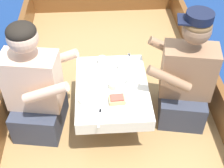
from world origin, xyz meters
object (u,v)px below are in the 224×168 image
coffee_cup_port (102,60)px  tin_can (113,85)px  sandwich (117,99)px  person_port (35,90)px  coffee_cup_starboard (131,81)px  person_starboard (186,79)px

coffee_cup_port → tin_can: (0.07, -0.31, 0.00)m
coffee_cup_port → tin_can: 0.32m
sandwich → person_port: bearing=166.1°
coffee_cup_starboard → tin_can: (-0.14, -0.04, -0.00)m
person_starboard → tin_can: size_ratio=14.55×
coffee_cup_port → sandwich: bearing=-79.4°
person_port → tin_can: 0.59m
sandwich → coffee_cup_starboard: (0.12, 0.19, -0.00)m
person_port → coffee_cup_port: person_port is taller
person_starboard → tin_can: person_starboard is taller
person_starboard → coffee_cup_port: (-0.64, 0.26, 0.01)m
person_port → sandwich: (0.60, -0.15, 0.01)m
coffee_cup_starboard → sandwich: bearing=-121.8°
person_starboard → coffee_cup_starboard: bearing=12.5°
person_port → tin_can: (0.59, 0.01, 0.01)m
person_starboard → sandwich: person_starboard is taller
coffee_cup_port → coffee_cup_starboard: size_ratio=1.14×
coffee_cup_starboard → person_starboard: bearing=2.0°
person_port → sandwich: 0.62m
sandwich → tin_can: sandwich is taller
person_port → coffee_cup_port: 0.61m
person_starboard → coffee_cup_port: bearing=-11.4°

